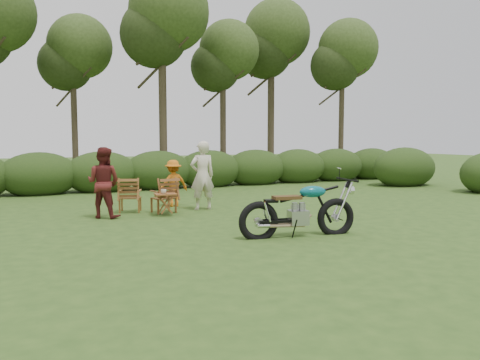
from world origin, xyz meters
name	(u,v)px	position (x,y,z in m)	size (l,w,h in m)	color
ground	(287,234)	(0.00, 0.00, 0.00)	(80.00, 80.00, 0.00)	#294617
tree_line	(164,86)	(0.50, 9.74, 3.81)	(22.52, 11.62, 8.14)	#382E1E
motorcycle	(298,236)	(0.07, -0.28, 0.00)	(2.19, 0.83, 1.25)	#0D9FAE
lawn_chair_right	(164,213)	(-1.41, 3.54, 0.00)	(0.59, 0.59, 0.86)	brown
lawn_chair_left	(130,212)	(-2.13, 4.00, 0.00)	(0.59, 0.59, 0.86)	brown
side_table	(166,205)	(-1.50, 3.06, 0.27)	(0.52, 0.44, 0.53)	brown
cup	(164,191)	(-1.55, 3.05, 0.58)	(0.13, 0.13, 0.10)	beige
adult_a	(203,209)	(-0.36, 3.58, 0.00)	(0.64, 0.42, 1.77)	beige
adult_b	(104,218)	(-2.87, 3.40, 0.00)	(0.79, 0.62, 1.64)	#571A19
child	(174,206)	(-0.87, 4.44, 0.00)	(0.81, 0.47, 1.26)	#C26212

